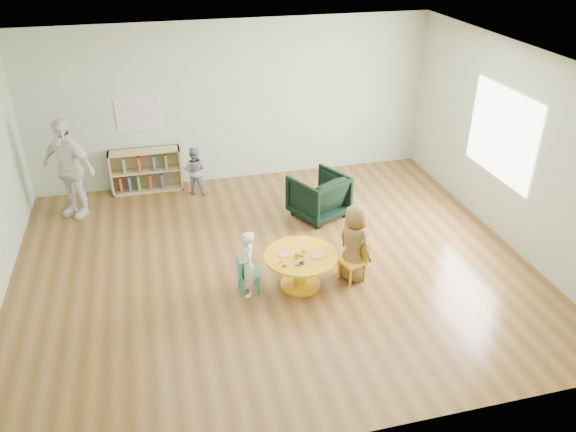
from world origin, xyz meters
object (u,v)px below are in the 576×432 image
object	(u,v)px
kid_chair_left	(246,273)
toddler	(195,171)
child_right	(354,243)
adult_caretaker	(69,168)
activity_table	(301,264)
bookshelf	(145,170)
armchair	(319,196)
kid_chair_right	(355,259)
child_left	(247,264)

from	to	relation	value
kid_chair_left	toddler	world-z (taller)	toddler
child_right	adult_caretaker	distance (m)	4.64
activity_table	bookshelf	xyz separation A→B (m)	(-1.86, 3.42, 0.04)
kid_chair_left	armchair	world-z (taller)	armchair
armchair	child_right	distance (m)	1.77
child_right	activity_table	bearing A→B (deg)	66.39
kid_chair_right	toddler	bearing A→B (deg)	10.48
child_left	child_right	bearing A→B (deg)	90.70
kid_chair_left	kid_chair_right	size ratio (longest dim) A/B	0.89
activity_table	armchair	size ratio (longest dim) A/B	1.21
child_right	armchair	bearing A→B (deg)	-26.37
activity_table	kid_chair_right	xyz separation A→B (m)	(0.74, -0.02, -0.02)
child_left	child_right	size ratio (longest dim) A/B	0.83
bookshelf	child_left	distance (m)	3.62
adult_caretaker	activity_table	bearing A→B (deg)	-7.19
armchair	child_left	world-z (taller)	child_left
kid_chair_right	armchair	xyz separation A→B (m)	(0.04, 1.79, 0.05)
child_right	toddler	bearing A→B (deg)	5.34
activity_table	bookshelf	size ratio (longest dim) A/B	0.79
activity_table	child_right	xyz separation A→B (m)	(0.72, 0.01, 0.21)
activity_table	kid_chair_left	size ratio (longest dim) A/B	1.88
kid_chair_right	adult_caretaker	size ratio (longest dim) A/B	0.35
kid_chair_left	child_right	distance (m)	1.46
kid_chair_left	bookshelf	world-z (taller)	bookshelf
armchair	kid_chair_left	bearing A→B (deg)	22.86
activity_table	adult_caretaker	bearing A→B (deg)	137.12
activity_table	child_right	world-z (taller)	child_right
kid_chair_left	kid_chair_right	world-z (taller)	kid_chair_right
armchair	activity_table	bearing A→B (deg)	40.34
bookshelf	toddler	world-z (taller)	toddler
activity_table	toddler	distance (m)	3.25
child_left	adult_caretaker	distance (m)	3.63
armchair	toddler	size ratio (longest dim) A/B	0.93
activity_table	armchair	distance (m)	1.94
armchair	toddler	bearing A→B (deg)	-61.60
toddler	adult_caretaker	bearing A→B (deg)	29.71
kid_chair_right	armchair	world-z (taller)	armchair
kid_chair_right	child_right	xyz separation A→B (m)	(-0.01, 0.03, 0.24)
activity_table	kid_chair_right	distance (m)	0.74
activity_table	kid_chair_left	xyz separation A→B (m)	(-0.71, 0.07, -0.06)
bookshelf	armchair	distance (m)	3.11
kid_chair_left	adult_caretaker	size ratio (longest dim) A/B	0.31
kid_chair_left	armchair	xyz separation A→B (m)	(1.49, 1.70, 0.08)
adult_caretaker	child_right	bearing A→B (deg)	-0.98
child_left	kid_chair_left	bearing A→B (deg)	-170.68
armchair	child_left	distance (m)	2.31
toddler	armchair	bearing A→B (deg)	165.39
bookshelf	child_right	size ratio (longest dim) A/B	1.11
activity_table	child_right	distance (m)	0.75
child_right	toddler	world-z (taller)	child_right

